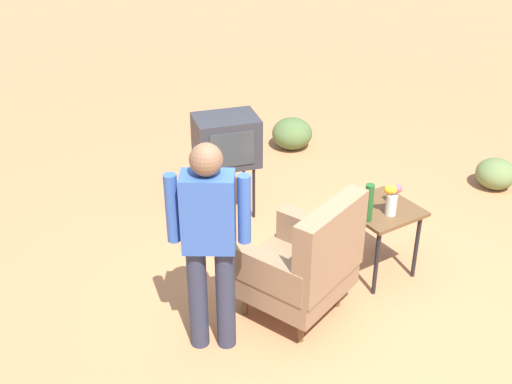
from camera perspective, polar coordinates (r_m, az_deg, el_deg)
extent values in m
plane|color=#C17A4C|center=(5.29, 6.05, -10.29)|extent=(60.00, 60.00, 0.00)
cylinder|color=brown|center=(5.49, 2.48, -6.96)|extent=(0.05, 0.05, 0.22)
cylinder|color=brown|center=(5.15, -1.00, -9.72)|extent=(0.05, 0.05, 0.22)
cylinder|color=brown|center=(5.27, 7.26, -8.98)|extent=(0.05, 0.05, 0.22)
cylinder|color=brown|center=(4.92, 3.98, -12.05)|extent=(0.05, 0.05, 0.22)
cube|color=#8C6B4C|center=(5.07, 3.25, -7.50)|extent=(0.97, 0.97, 0.20)
cube|color=#8C6B4C|center=(4.69, 6.61, -4.75)|extent=(0.77, 0.41, 0.64)
cube|color=#8C6B4C|center=(5.17, 5.34, -3.76)|extent=(0.36, 0.69, 0.26)
cube|color=#8C6B4C|center=(4.72, 1.10, -7.09)|extent=(0.36, 0.69, 0.26)
cylinder|color=black|center=(5.86, 10.96, -2.70)|extent=(0.04, 0.04, 0.61)
cylinder|color=black|center=(5.60, 7.57, -4.02)|extent=(0.04, 0.04, 0.61)
cylinder|color=black|center=(5.60, 14.04, -4.69)|extent=(0.04, 0.04, 0.61)
cylinder|color=black|center=(5.33, 10.63, -6.19)|extent=(0.04, 0.04, 0.61)
cube|color=brown|center=(5.43, 11.11, -1.52)|extent=(0.56, 0.56, 0.03)
cylinder|color=black|center=(6.21, -4.09, -0.64)|extent=(0.03, 0.03, 0.55)
cylinder|color=black|center=(6.30, -0.20, -0.07)|extent=(0.03, 0.03, 0.55)
cylinder|color=black|center=(6.52, -4.82, 0.85)|extent=(0.03, 0.03, 0.55)
cylinder|color=black|center=(6.61, -1.10, 1.38)|extent=(0.03, 0.03, 0.55)
cube|color=#333338|center=(6.18, -2.65, 4.60)|extent=(0.70, 0.59, 0.48)
cube|color=#383D3F|center=(5.98, -2.11, 3.76)|extent=(0.41, 0.13, 0.34)
cylinder|color=#2D3347|center=(4.69, -2.72, -9.31)|extent=(0.14, 0.14, 0.86)
cylinder|color=#2D3347|center=(4.70, -5.18, -9.26)|extent=(0.14, 0.14, 0.86)
cube|color=#3356A8|center=(4.29, -4.27, -1.81)|extent=(0.42, 0.38, 0.56)
cylinder|color=#3356A8|center=(4.26, -1.06, -1.52)|extent=(0.09, 0.09, 0.50)
cylinder|color=#3356A8|center=(4.31, -7.46, -1.45)|extent=(0.09, 0.09, 0.50)
sphere|color=brown|center=(4.11, -4.46, 2.88)|extent=(0.22, 0.22, 0.22)
cylinder|color=red|center=(5.50, 11.89, -0.27)|extent=(0.07, 0.07, 0.12)
cylinder|color=#1E5623|center=(5.15, 9.97, -0.94)|extent=(0.07, 0.07, 0.32)
cylinder|color=silver|center=(5.29, 11.91, -1.11)|extent=(0.09, 0.09, 0.18)
sphere|color=yellow|center=(5.23, 12.06, 0.22)|extent=(0.07, 0.07, 0.07)
sphere|color=#E04C66|center=(5.25, 12.45, 0.29)|extent=(0.07, 0.07, 0.07)
sphere|color=orange|center=(5.21, 11.67, 0.19)|extent=(0.07, 0.07, 0.07)
ellipsoid|color=#516B38|center=(7.83, 3.22, 5.22)|extent=(0.49, 0.49, 0.38)
ellipsoid|color=olive|center=(7.38, 20.50, 1.54)|extent=(0.42, 0.42, 0.33)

